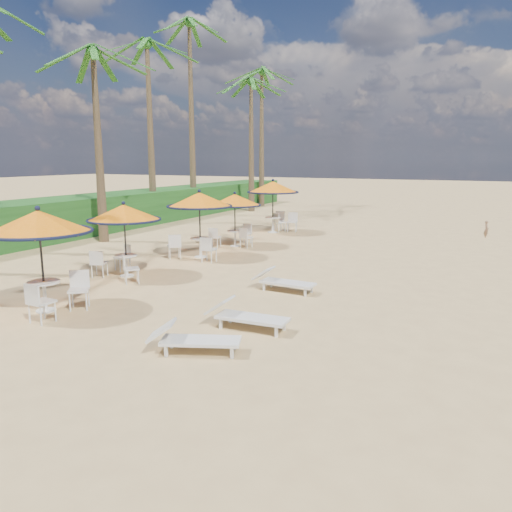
{
  "coord_description": "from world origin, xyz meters",
  "views": [
    {
      "loc": [
        5.0,
        -8.2,
        3.68
      ],
      "look_at": [
        -0.48,
        3.1,
        1.2
      ],
      "focal_mm": 35.0,
      "sensor_mm": 36.0,
      "label": 1
    }
  ],
  "objects_px": {
    "station_0": "(41,232)",
    "lounger_far": "(282,280)",
    "lounger_mid": "(244,315)",
    "station_1": "(123,222)",
    "station_4": "(275,193)",
    "station_3": "(235,206)",
    "station_2": "(198,206)",
    "lounger_near": "(191,338)"
  },
  "relations": [
    {
      "from": "lounger_near",
      "to": "lounger_mid",
      "type": "xyz_separation_m",
      "value": [
        0.27,
        1.69,
        0.01
      ]
    },
    {
      "from": "station_0",
      "to": "station_4",
      "type": "height_order",
      "value": "station_4"
    },
    {
      "from": "station_3",
      "to": "station_2",
      "type": "bearing_deg",
      "value": -90.92
    },
    {
      "from": "station_4",
      "to": "station_2",
      "type": "bearing_deg",
      "value": -89.45
    },
    {
      "from": "station_1",
      "to": "station_2",
      "type": "distance_m",
      "value": 3.62
    },
    {
      "from": "lounger_near",
      "to": "lounger_far",
      "type": "height_order",
      "value": "lounger_far"
    },
    {
      "from": "station_1",
      "to": "lounger_far",
      "type": "distance_m",
      "value": 5.35
    },
    {
      "from": "station_1",
      "to": "station_0",
      "type": "bearing_deg",
      "value": -78.61
    },
    {
      "from": "lounger_far",
      "to": "lounger_near",
      "type": "bearing_deg",
      "value": -84.41
    },
    {
      "from": "station_4",
      "to": "lounger_far",
      "type": "distance_m",
      "value": 11.31
    },
    {
      "from": "station_2",
      "to": "station_1",
      "type": "bearing_deg",
      "value": -97.88
    },
    {
      "from": "station_0",
      "to": "lounger_mid",
      "type": "height_order",
      "value": "station_0"
    },
    {
      "from": "station_0",
      "to": "station_2",
      "type": "xyz_separation_m",
      "value": [
        -0.26,
        7.3,
        -0.03
      ]
    },
    {
      "from": "station_1",
      "to": "lounger_near",
      "type": "height_order",
      "value": "station_1"
    },
    {
      "from": "station_2",
      "to": "station_3",
      "type": "distance_m",
      "value": 2.76
    },
    {
      "from": "station_1",
      "to": "station_4",
      "type": "height_order",
      "value": "station_4"
    },
    {
      "from": "station_1",
      "to": "station_2",
      "type": "relative_size",
      "value": 0.93
    },
    {
      "from": "station_0",
      "to": "station_1",
      "type": "bearing_deg",
      "value": 101.39
    },
    {
      "from": "station_3",
      "to": "lounger_far",
      "type": "relative_size",
      "value": 1.27
    },
    {
      "from": "station_1",
      "to": "lounger_far",
      "type": "relative_size",
      "value": 1.3
    },
    {
      "from": "station_2",
      "to": "lounger_near",
      "type": "distance_m",
      "value": 9.49
    },
    {
      "from": "lounger_mid",
      "to": "lounger_near",
      "type": "bearing_deg",
      "value": -101.65
    },
    {
      "from": "station_0",
      "to": "lounger_far",
      "type": "relative_size",
      "value": 1.42
    },
    {
      "from": "station_2",
      "to": "station_4",
      "type": "distance_m",
      "value": 7.12
    },
    {
      "from": "station_2",
      "to": "station_3",
      "type": "xyz_separation_m",
      "value": [
        0.04,
        2.75,
        -0.26
      ]
    },
    {
      "from": "station_1",
      "to": "station_3",
      "type": "xyz_separation_m",
      "value": [
        0.54,
        6.32,
        -0.05
      ]
    },
    {
      "from": "station_0",
      "to": "lounger_mid",
      "type": "relative_size",
      "value": 1.38
    },
    {
      "from": "lounger_mid",
      "to": "lounger_far",
      "type": "distance_m",
      "value": 3.3
    },
    {
      "from": "station_0",
      "to": "lounger_mid",
      "type": "bearing_deg",
      "value": 11.58
    },
    {
      "from": "station_3",
      "to": "lounger_near",
      "type": "xyz_separation_m",
      "value": [
        4.81,
        -10.74,
        -1.39
      ]
    },
    {
      "from": "station_1",
      "to": "station_3",
      "type": "distance_m",
      "value": 6.35
    },
    {
      "from": "station_3",
      "to": "lounger_far",
      "type": "xyz_separation_m",
      "value": [
        4.59,
        -5.79,
        -1.38
      ]
    },
    {
      "from": "station_0",
      "to": "lounger_near",
      "type": "height_order",
      "value": "station_0"
    },
    {
      "from": "station_2",
      "to": "lounger_mid",
      "type": "height_order",
      "value": "station_2"
    },
    {
      "from": "station_1",
      "to": "station_4",
      "type": "xyz_separation_m",
      "value": [
        0.43,
        10.69,
        0.21
      ]
    },
    {
      "from": "lounger_near",
      "to": "station_0",
      "type": "bearing_deg",
      "value": 149.35
    },
    {
      "from": "station_1",
      "to": "lounger_near",
      "type": "distance_m",
      "value": 7.08
    },
    {
      "from": "station_0",
      "to": "lounger_far",
      "type": "bearing_deg",
      "value": 44.26
    },
    {
      "from": "station_2",
      "to": "station_3",
      "type": "relative_size",
      "value": 1.1
    },
    {
      "from": "station_0",
      "to": "lounger_far",
      "type": "xyz_separation_m",
      "value": [
        4.38,
        4.26,
        -1.67
      ]
    },
    {
      "from": "station_1",
      "to": "lounger_near",
      "type": "relative_size",
      "value": 1.28
    },
    {
      "from": "lounger_mid",
      "to": "lounger_far",
      "type": "relative_size",
      "value": 1.03
    }
  ]
}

